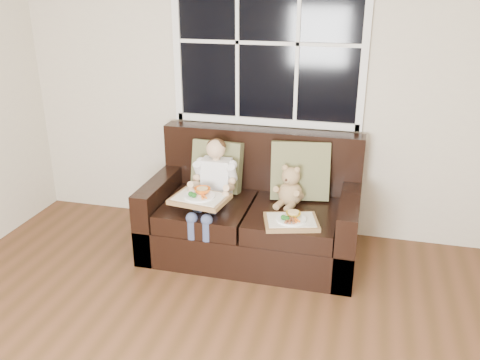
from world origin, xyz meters
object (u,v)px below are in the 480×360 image
(loveseat, at_px, (253,216))
(teddy_bear, at_px, (290,189))
(tray_right, at_px, (291,221))
(child, at_px, (213,182))
(tray_left, at_px, (200,197))

(loveseat, bearing_deg, teddy_bear, -1.29)
(teddy_bear, xyz_separation_m, tray_right, (0.07, -0.35, -0.11))
(child, relative_size, tray_right, 1.69)
(tray_right, bearing_deg, loveseat, 120.04)
(tray_left, bearing_deg, child, 87.56)
(teddy_bear, height_order, tray_left, teddy_bear)
(tray_right, bearing_deg, tray_left, 161.76)
(child, height_order, tray_left, child)
(loveseat, height_order, teddy_bear, loveseat)
(teddy_bear, bearing_deg, child, -154.91)
(teddy_bear, distance_m, tray_left, 0.72)
(teddy_bear, height_order, tray_right, teddy_bear)
(tray_left, bearing_deg, teddy_bear, 34.72)
(loveseat, distance_m, teddy_bear, 0.41)
(teddy_bear, distance_m, tray_right, 0.37)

